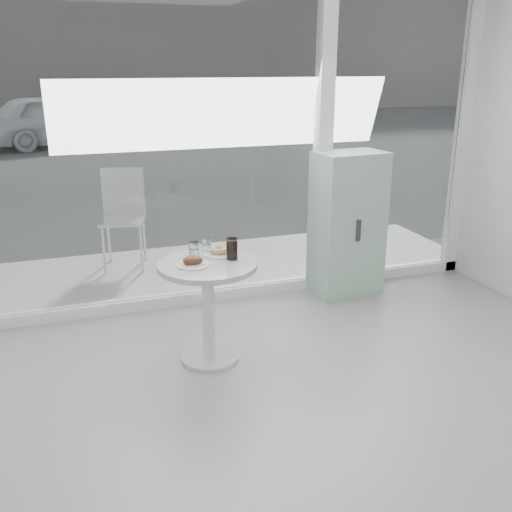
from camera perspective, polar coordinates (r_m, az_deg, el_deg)
name	(u,v)px	position (r m, az deg, el deg)	size (l,w,h in m)	color
storefront	(237,113)	(5.08, -1.88, 14.11)	(5.00, 0.14, 3.00)	white
main_table	(208,291)	(4.16, -4.82, -3.50)	(0.72, 0.72, 0.77)	silver
patio_deck	(211,267)	(6.18, -4.55, -1.15)	(5.60, 1.60, 0.05)	silver
street	(108,138)	(18.02, -14.55, 11.37)	(40.00, 24.00, 0.00)	#383838
far_building	(81,16)	(26.94, -17.10, 21.95)	(40.00, 2.00, 8.00)	gray
mint_cabinet	(347,224)	(5.44, 9.11, 3.14)	(0.66, 0.47, 1.36)	#92BBA5
patio_chair	(123,212)	(6.19, -13.15, 4.36)	(0.53, 0.53, 1.03)	silver
car_white	(57,120)	(16.49, -19.26, 12.74)	(1.64, 4.07, 1.39)	white
car_silver	(154,115)	(18.09, -10.18, 13.74)	(1.36, 3.89, 1.28)	#A0A3A8
plate_fritter	(193,262)	(4.02, -6.29, -0.57)	(0.24, 0.24, 0.07)	white
plate_donut	(219,252)	(4.24, -3.71, 0.43)	(0.24, 0.24, 0.06)	white
water_tumbler_a	(194,251)	(4.17, -6.21, 0.51)	(0.08, 0.08, 0.12)	white
water_tumbler_b	(207,246)	(4.30, -4.97, 1.02)	(0.07, 0.07, 0.11)	white
cola_glass	(232,249)	(4.11, -2.42, 0.69)	(0.08, 0.08, 0.16)	white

